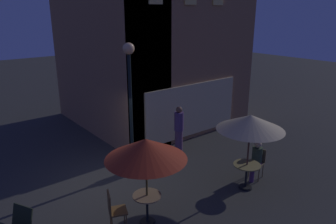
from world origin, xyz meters
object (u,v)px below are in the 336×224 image
Objects in this scene: cafe_chair_1 at (258,160)px; patron_standing_1 at (179,131)px; patio_umbrella_1 at (251,123)px; street_lamp_near_corner at (130,82)px; cafe_table_1 at (247,170)px; patio_umbrella_0 at (146,149)px; patron_seated_0 at (256,158)px; cafe_chair_0 at (114,208)px; cafe_table_0 at (147,203)px.

patron_standing_1 reaches higher than cafe_chair_1.
patron_standing_1 is (-0.09, 2.95, -1.12)m from patio_umbrella_1.
patio_umbrella_1 is at bearing -55.02° from street_lamp_near_corner.
cafe_table_1 is 0.86m from cafe_chair_1.
patio_umbrella_0 is at bearing -18.67° from cafe_chair_1.
patron_seated_0 is at bearing 97.33° from patron_standing_1.
patio_umbrella_1 is 1.72m from cafe_chair_1.
patio_umbrella_0 reaches higher than patron_standing_1.
street_lamp_near_corner is at bearing -60.11° from patron_seated_0.
cafe_chair_0 is at bearing 20.75° from patron_standing_1.
cafe_chair_1 is at bearing 15.15° from cafe_chair_0.
cafe_table_0 is 4.00m from patron_standing_1.
street_lamp_near_corner is at bearing 124.98° from patio_umbrella_1.
street_lamp_near_corner is 4.20× the size of cafe_chair_0.
patron_standing_1 is at bearing 38.33° from patio_umbrella_0.
cafe_table_0 is 0.84× the size of cafe_chair_1.
patio_umbrella_0 is 4.12m from patron_seated_0.
street_lamp_near_corner is at bearing -8.25° from patron_standing_1.
patio_umbrella_1 reaches higher than cafe_table_1.
patio_umbrella_1 is at bearing 83.36° from patron_standing_1.
patron_standing_1 reaches higher than cafe_table_0.
patio_umbrella_0 is 2.41× the size of cafe_chair_1.
street_lamp_near_corner is 1.82× the size of patio_umbrella_1.
patio_umbrella_0 is at bearing 0.00° from cafe_table_0.
cafe_chair_1 is at bearing -43.30° from street_lamp_near_corner.
patio_umbrella_0 is at bearing 171.48° from patio_umbrella_1.
cafe_table_0 is 3.25m from cafe_table_1.
cafe_table_1 is 0.35× the size of patio_umbrella_1.
cafe_chair_0 is 0.53× the size of patron_standing_1.
cafe_chair_0 is at bearing -131.49° from street_lamp_near_corner.
street_lamp_near_corner is 2.85m from patron_standing_1.
cafe_chair_0 is at bearing 168.82° from cafe_table_1.
cafe_table_1 is at bearing 0.00° from cafe_chair_1.
patio_umbrella_0 reaches higher than cafe_table_1.
street_lamp_near_corner is at bearing 124.98° from cafe_table_1.
patron_seated_0 is at bearing 14.50° from cafe_chair_0.
street_lamp_near_corner is 4.46× the size of cafe_chair_1.
patio_umbrella_0 is at bearing 171.48° from cafe_table_1.
street_lamp_near_corner is 2.91m from patio_umbrella_0.
patio_umbrella_0 is 3.25m from patio_umbrella_1.
street_lamp_near_corner reaches higher than cafe_table_0.
patron_standing_1 is (3.12, 2.47, 0.39)m from cafe_table_0.
street_lamp_near_corner is 4.34m from cafe_table_1.
street_lamp_near_corner is at bearing -58.29° from cafe_chair_1.
patio_umbrella_1 reaches higher than cafe_chair_0.
cafe_table_0 is 0.63× the size of patron_seated_0.
patio_umbrella_0 reaches higher than cafe_chair_0.
cafe_chair_0 is at bearing -21.68° from cafe_chair_1.
patron_seated_0 reaches higher than cafe_table_0.
cafe_table_1 is at bearing -55.02° from street_lamp_near_corner.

